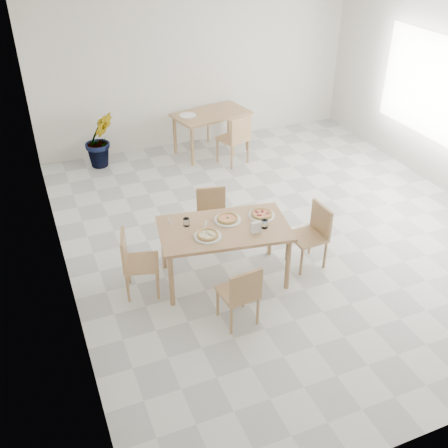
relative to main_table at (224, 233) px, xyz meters
name	(u,v)px	position (x,y,z in m)	size (l,w,h in m)	color
main_table	(224,233)	(0.00, 0.00, 0.00)	(1.67, 1.12, 0.75)	tan
chair_south	(241,292)	(-0.15, -0.85, -0.22)	(0.42, 0.42, 0.78)	tan
chair_north	(212,213)	(0.16, 0.81, -0.21)	(0.47, 0.47, 0.79)	tan
chair_west	(134,259)	(-1.08, 0.15, -0.19)	(0.50, 0.50, 0.82)	tan
chair_east	(313,231)	(1.17, -0.13, -0.19)	(0.43, 0.43, 0.83)	tan
plate_margherita	(227,220)	(0.10, 0.12, 0.09)	(0.33, 0.33, 0.02)	white
plate_mushroom	(208,236)	(-0.25, -0.12, 0.09)	(0.32, 0.32, 0.02)	white
plate_pepperoni	(262,215)	(0.52, 0.06, 0.09)	(0.32, 0.32, 0.02)	white
pizza_margherita	(228,218)	(0.10, 0.12, 0.11)	(0.31, 0.31, 0.03)	#EBC66E
pizza_mushroom	(208,235)	(-0.25, -0.12, 0.11)	(0.26, 0.26, 0.03)	#EBC66E
pizza_pepperoni	(262,214)	(0.52, 0.06, 0.11)	(0.33, 0.33, 0.03)	#EBC66E
tumbler_a	(265,224)	(0.44, -0.19, 0.13)	(0.08, 0.08, 0.10)	white
tumbler_b	(186,222)	(-0.40, 0.20, 0.13)	(0.08, 0.08, 0.10)	white
napkin_holder	(256,228)	(0.30, -0.25, 0.15)	(0.13, 0.07, 0.14)	silver
fork_a	(205,225)	(-0.18, 0.14, 0.08)	(0.01, 0.18, 0.01)	silver
fork_b	(170,222)	(-0.56, 0.36, 0.08)	(0.02, 0.19, 0.01)	silver
second_table	(211,118)	(1.24, 3.62, -0.02)	(1.46, 1.01, 0.75)	tan
chair_back_s	(236,136)	(1.44, 2.95, -0.14)	(0.57, 0.57, 0.91)	tan
chair_back_n	(192,114)	(1.11, 4.30, -0.16)	(0.50, 0.50, 0.88)	tan
plate_empty	(188,115)	(0.79, 3.63, 0.09)	(0.30, 0.30, 0.02)	white
potted_plant	(100,140)	(-0.77, 3.80, -0.18)	(0.54, 0.43, 0.98)	#396D20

